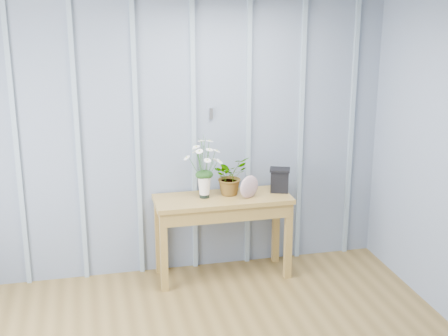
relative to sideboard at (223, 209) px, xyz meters
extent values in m
cube|color=gray|center=(-0.46, 0.25, 0.61)|extent=(4.00, 0.01, 2.50)
cube|color=#B0B0B5|center=(-0.05, 0.24, 0.81)|extent=(0.03, 0.01, 0.10)
cube|color=#889FAF|center=(-1.71, 0.24, 0.61)|extent=(0.04, 0.03, 2.50)
cube|color=#889FAF|center=(-1.21, 0.24, 0.61)|extent=(0.04, 0.03, 2.50)
cube|color=#889FAF|center=(-0.71, 0.24, 0.61)|extent=(0.04, 0.03, 2.50)
cube|color=#889FAF|center=(-0.21, 0.24, 0.61)|extent=(0.04, 0.03, 2.50)
cube|color=#889FAF|center=(0.29, 0.24, 0.61)|extent=(0.04, 0.03, 2.50)
cube|color=#889FAF|center=(0.79, 0.24, 0.61)|extent=(0.04, 0.03, 2.50)
cube|color=#889FAF|center=(1.29, 0.24, 0.61)|extent=(0.04, 0.03, 2.50)
cube|color=olive|center=(0.00, 0.00, 0.09)|extent=(1.20, 0.45, 0.04)
cube|color=olive|center=(0.00, 0.00, 0.01)|extent=(1.13, 0.42, 0.12)
cube|color=olive|center=(-0.55, -0.18, -0.28)|extent=(0.06, 0.06, 0.71)
cube|color=olive|center=(0.55, -0.18, -0.28)|extent=(0.06, 0.06, 0.71)
cube|color=olive|center=(-0.55, 0.18, -0.28)|extent=(0.06, 0.06, 0.71)
cube|color=olive|center=(0.55, 0.18, -0.28)|extent=(0.06, 0.06, 0.71)
cylinder|color=black|center=(-0.16, 0.02, 0.14)|extent=(0.09, 0.09, 0.05)
cone|color=white|center=(-0.16, 0.02, 0.22)|extent=(0.15, 0.15, 0.20)
ellipsoid|color=#153A13|center=(-0.16, 0.02, 0.32)|extent=(0.16, 0.13, 0.08)
imported|color=#153A13|center=(0.08, 0.07, 0.28)|extent=(0.39, 0.38, 0.34)
ellipsoid|color=#8F546B|center=(0.22, -0.07, 0.22)|extent=(0.21, 0.14, 0.20)
cube|color=black|center=(0.53, 0.03, 0.21)|extent=(0.19, 0.17, 0.20)
cube|color=black|center=(0.53, 0.03, 0.32)|extent=(0.21, 0.19, 0.02)
camera|label=1|loc=(-1.16, -5.04, 1.91)|focal=50.00mm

